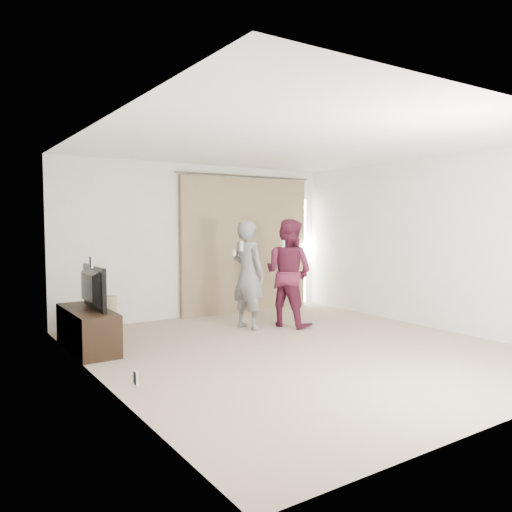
{
  "coord_description": "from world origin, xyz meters",
  "views": [
    {
      "loc": [
        -3.92,
        -4.93,
        1.63
      ],
      "look_at": [
        0.13,
        1.2,
        1.12
      ],
      "focal_mm": 35.0,
      "sensor_mm": 36.0,
      "label": 1
    }
  ],
  "objects_px": {
    "person_man": "(248,274)",
    "person_woman": "(289,273)",
    "tv": "(86,288)",
    "tv_console": "(87,329)"
  },
  "relations": [
    {
      "from": "tv_console",
      "to": "person_woman",
      "type": "relative_size",
      "value": 0.82
    },
    {
      "from": "tv_console",
      "to": "tv",
      "type": "xyz_separation_m",
      "value": [
        0.0,
        0.0,
        0.53
      ]
    },
    {
      "from": "person_man",
      "to": "tv",
      "type": "bearing_deg",
      "value": 178.62
    },
    {
      "from": "tv_console",
      "to": "person_man",
      "type": "distance_m",
      "value": 2.45
    },
    {
      "from": "tv",
      "to": "person_man",
      "type": "distance_m",
      "value": 2.39
    },
    {
      "from": "person_man",
      "to": "tv_console",
      "type": "bearing_deg",
      "value": 178.62
    },
    {
      "from": "tv",
      "to": "person_woman",
      "type": "distance_m",
      "value": 3.02
    },
    {
      "from": "tv",
      "to": "person_woman",
      "type": "bearing_deg",
      "value": -93.64
    },
    {
      "from": "person_man",
      "to": "person_woman",
      "type": "bearing_deg",
      "value": -17.73
    },
    {
      "from": "tv",
      "to": "person_woman",
      "type": "relative_size",
      "value": 0.57
    }
  ]
}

